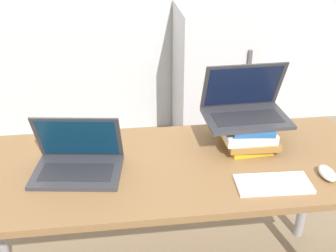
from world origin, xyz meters
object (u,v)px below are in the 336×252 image
Objects in this scene: laptop_left at (78,160)px; mini_fridge at (213,80)px; book_stack at (247,133)px; laptop_on_books at (245,107)px; mouse at (327,173)px; wireless_keyboard at (273,184)px.

laptop_left is 1.59m from mini_fridge.
laptop_left is 0.73m from book_stack.
laptop_on_books is 3.52× the size of mouse.
book_stack is at bearing -96.49° from mini_fridge.
book_stack is 0.23× the size of mini_fridge.
mini_fridge reaches higher than laptop_left.
mouse is at bearing 6.08° from wireless_keyboard.
mini_fridge is at bearing 93.91° from mouse.
mini_fridge reaches higher than wireless_keyboard.
laptop_left is 0.76m from wireless_keyboard.
book_stack is 1.25m from mini_fridge.
laptop_on_books is (0.71, 0.15, 0.12)m from laptop_left.
mouse is at bearing -86.09° from mini_fridge.
laptop_on_books is at bearing 99.82° from book_stack.
wireless_keyboard is 2.79× the size of mouse.
laptop_left is 0.98m from mouse.
laptop_left is at bearing -123.06° from mini_fridge.
laptop_left is 1.02× the size of laptop_on_books.
laptop_on_books is 0.43m from mouse.
mouse is (0.22, 0.02, 0.01)m from wireless_keyboard.
laptop_on_books reaches higher than mini_fridge.
laptop_on_books is 1.26× the size of wireless_keyboard.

